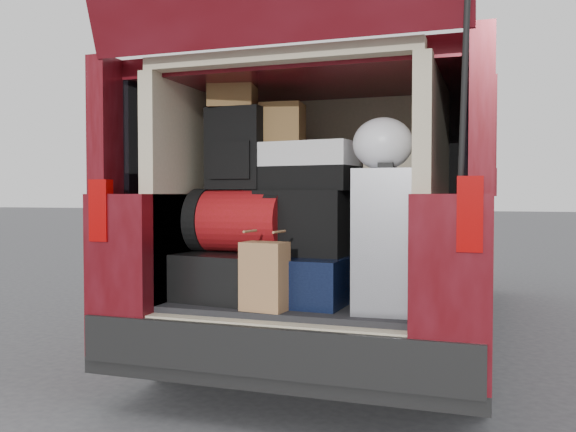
% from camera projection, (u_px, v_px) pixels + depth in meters
% --- Properties ---
extents(ground, '(80.00, 80.00, 0.00)m').
position_uv_depth(ground, '(290.00, 415.00, 3.03)').
color(ground, '#3D3D40').
rests_on(ground, ground).
extents(minivan, '(1.90, 5.35, 2.77)m').
position_uv_depth(minivan, '(366.00, 219.00, 4.75)').
color(minivan, black).
rests_on(minivan, ground).
extents(load_floor, '(1.24, 1.05, 0.55)m').
position_uv_depth(load_floor, '(306.00, 347.00, 3.28)').
color(load_floor, black).
rests_on(load_floor, ground).
extents(black_hardshell, '(0.52, 0.66, 0.24)m').
position_uv_depth(black_hardshell, '(235.00, 274.00, 3.25)').
color(black_hardshell, black).
rests_on(black_hardshell, load_floor).
extents(navy_hardshell, '(0.47, 0.56, 0.23)m').
position_uv_depth(navy_hardshell, '(308.00, 279.00, 3.11)').
color(navy_hardshell, black).
rests_on(navy_hardshell, load_floor).
extents(silver_roller, '(0.30, 0.46, 0.66)m').
position_uv_depth(silver_roller, '(387.00, 240.00, 2.89)').
color(silver_roller, silver).
rests_on(silver_roller, load_floor).
extents(kraft_bag, '(0.22, 0.16, 0.32)m').
position_uv_depth(kraft_bag, '(265.00, 276.00, 2.87)').
color(kraft_bag, '#AA7C4C').
rests_on(kraft_bag, load_floor).
extents(red_duffel, '(0.52, 0.35, 0.33)m').
position_uv_depth(red_duffel, '(240.00, 221.00, 3.24)').
color(red_duffel, maroon).
rests_on(red_duffel, black_hardshell).
extents(black_soft_case, '(0.49, 0.32, 0.33)m').
position_uv_depth(black_soft_case, '(304.00, 223.00, 3.15)').
color(black_soft_case, black).
rests_on(black_soft_case, navy_hardshell).
extents(backpack, '(0.31, 0.19, 0.44)m').
position_uv_depth(backpack, '(237.00, 149.00, 3.27)').
color(backpack, black).
rests_on(backpack, red_duffel).
extents(twotone_duffel, '(0.59, 0.36, 0.25)m').
position_uv_depth(twotone_duffel, '(303.00, 167.00, 3.18)').
color(twotone_duffel, silver).
rests_on(twotone_duffel, black_soft_case).
extents(grocery_sack_lower, '(0.27, 0.24, 0.22)m').
position_uv_depth(grocery_sack_lower, '(233.00, 88.00, 3.27)').
color(grocery_sack_lower, brown).
rests_on(grocery_sack_lower, backpack).
extents(grocery_sack_upper, '(0.23, 0.20, 0.22)m').
position_uv_depth(grocery_sack_upper, '(283.00, 124.00, 3.28)').
color(grocery_sack_upper, brown).
rests_on(grocery_sack_upper, twotone_duffel).
extents(plastic_bag_right, '(0.31, 0.29, 0.25)m').
position_uv_depth(plastic_bag_right, '(383.00, 144.00, 2.89)').
color(plastic_bag_right, white).
rests_on(plastic_bag_right, silver_roller).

